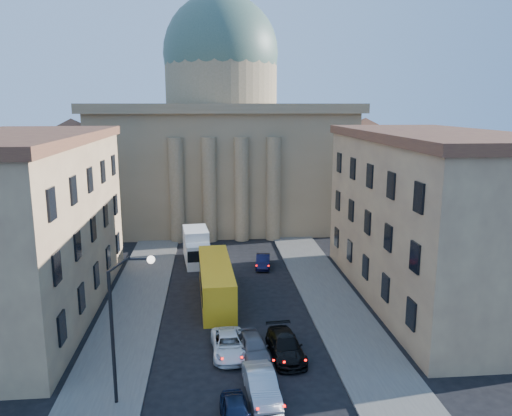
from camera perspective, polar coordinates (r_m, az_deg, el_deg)
The scene contains 14 objects.
sidewalk_left at distance 40.56m, azimuth -14.56°, elevation -13.10°, with size 5.00×60.00×0.15m, color #514E4A.
sidewalk_right at distance 41.36m, azimuth 9.97°, elevation -12.39°, with size 5.00×60.00×0.15m, color #514E4A.
church at distance 74.00m, azimuth -3.89°, elevation 7.84°, with size 68.02×28.76×36.60m.
building_left at distance 44.08m, azimuth -25.21°, elevation -1.76°, with size 11.60×26.60×14.70m.
building_right at distance 45.55m, azimuth 19.34°, elevation -0.89°, with size 11.60×26.60×14.70m.
street_lamp at distance 29.20m, azimuth -15.17°, elevation -12.03°, with size 2.62×0.44×8.83m.
car_left_near at distance 28.86m, azimuth -2.36°, elevation -22.40°, with size 1.56×3.87×1.32m, color black.
car_right_near at distance 30.91m, azimuth 0.62°, elevation -19.57°, with size 1.66×4.77×1.57m, color #A3A7AB.
car_left_mid at distance 35.55m, azimuth -3.14°, elevation -15.33°, with size 2.27×4.92×1.37m, color white.
car_right_mid at distance 35.23m, azimuth 3.39°, elevation -15.48°, with size 2.11×5.19×1.51m, color black.
car_right_far at distance 35.10m, azimuth -0.31°, elevation -15.53°, with size 1.82×4.53×1.54m, color #55545A.
car_right_distant at distance 52.86m, azimuth 0.80°, elevation -6.11°, with size 1.41×4.04×1.33m, color black.
city_bus at distance 44.26m, azimuth -4.60°, elevation -8.24°, with size 3.19×11.78×3.29m.
box_truck at distance 54.72m, azimuth -6.82°, elevation -4.47°, with size 3.17×6.66×3.53m.
Camera 1 is at (-1.93, -18.34, 16.84)m, focal length 35.00 mm.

